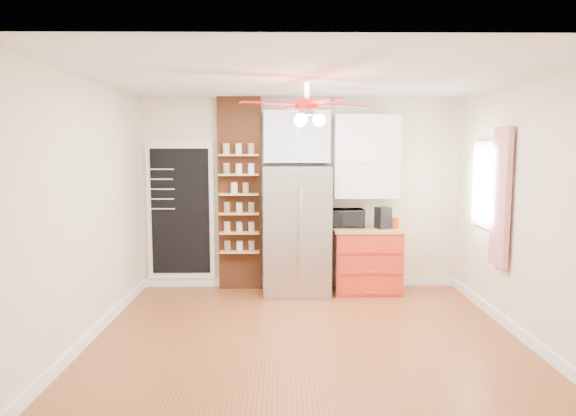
{
  "coord_description": "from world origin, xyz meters",
  "views": [
    {
      "loc": [
        -0.25,
        -5.3,
        1.97
      ],
      "look_at": [
        -0.18,
        0.9,
        1.27
      ],
      "focal_mm": 32.0,
      "sensor_mm": 36.0,
      "label": 1
    }
  ],
  "objects_px": {
    "red_cabinet": "(367,260)",
    "canister_left": "(395,223)",
    "toaster_oven": "(347,218)",
    "coffee_maker": "(383,218)",
    "pantry_jar_oats": "(234,188)",
    "fridge": "(297,230)",
    "ceiling_fan": "(307,105)"
  },
  "relations": [
    {
      "from": "ceiling_fan",
      "to": "canister_left",
      "type": "height_order",
      "value": "ceiling_fan"
    },
    {
      "from": "toaster_oven",
      "to": "ceiling_fan",
      "type": "bearing_deg",
      "value": -110.65
    },
    {
      "from": "toaster_oven",
      "to": "canister_left",
      "type": "relative_size",
      "value": 3.09
    },
    {
      "from": "red_cabinet",
      "to": "toaster_oven",
      "type": "bearing_deg",
      "value": 162.48
    },
    {
      "from": "red_cabinet",
      "to": "coffee_maker",
      "type": "xyz_separation_m",
      "value": [
        0.21,
        -0.04,
        0.59
      ]
    },
    {
      "from": "fridge",
      "to": "pantry_jar_oats",
      "type": "xyz_separation_m",
      "value": [
        -0.87,
        0.14,
        0.57
      ]
    },
    {
      "from": "canister_left",
      "to": "fridge",
      "type": "bearing_deg",
      "value": 179.2
    },
    {
      "from": "coffee_maker",
      "to": "ceiling_fan",
      "type": "bearing_deg",
      "value": -145.26
    },
    {
      "from": "red_cabinet",
      "to": "pantry_jar_oats",
      "type": "height_order",
      "value": "pantry_jar_oats"
    },
    {
      "from": "pantry_jar_oats",
      "to": "coffee_maker",
      "type": "bearing_deg",
      "value": -3.71
    },
    {
      "from": "toaster_oven",
      "to": "pantry_jar_oats",
      "type": "relative_size",
      "value": 3.19
    },
    {
      "from": "toaster_oven",
      "to": "coffee_maker",
      "type": "relative_size",
      "value": 1.56
    },
    {
      "from": "pantry_jar_oats",
      "to": "toaster_oven",
      "type": "bearing_deg",
      "value": -0.13
    },
    {
      "from": "coffee_maker",
      "to": "pantry_jar_oats",
      "type": "height_order",
      "value": "pantry_jar_oats"
    },
    {
      "from": "red_cabinet",
      "to": "fridge",
      "type": "bearing_deg",
      "value": -177.05
    },
    {
      "from": "red_cabinet",
      "to": "canister_left",
      "type": "relative_size",
      "value": 6.37
    },
    {
      "from": "fridge",
      "to": "coffee_maker",
      "type": "bearing_deg",
      "value": 0.3
    },
    {
      "from": "toaster_oven",
      "to": "coffee_maker",
      "type": "bearing_deg",
      "value": -15.57
    },
    {
      "from": "toaster_oven",
      "to": "canister_left",
      "type": "height_order",
      "value": "toaster_oven"
    },
    {
      "from": "red_cabinet",
      "to": "pantry_jar_oats",
      "type": "relative_size",
      "value": 6.57
    },
    {
      "from": "fridge",
      "to": "pantry_jar_oats",
      "type": "relative_size",
      "value": 12.22
    },
    {
      "from": "coffee_maker",
      "to": "pantry_jar_oats",
      "type": "bearing_deg",
      "value": 155.58
    },
    {
      "from": "canister_left",
      "to": "pantry_jar_oats",
      "type": "height_order",
      "value": "pantry_jar_oats"
    },
    {
      "from": "fridge",
      "to": "toaster_oven",
      "type": "bearing_deg",
      "value": 10.93
    },
    {
      "from": "fridge",
      "to": "coffee_maker",
      "type": "distance_m",
      "value": 1.19
    },
    {
      "from": "fridge",
      "to": "coffee_maker",
      "type": "xyz_separation_m",
      "value": [
        1.18,
        0.01,
        0.17
      ]
    },
    {
      "from": "fridge",
      "to": "ceiling_fan",
      "type": "distance_m",
      "value": 2.25
    },
    {
      "from": "red_cabinet",
      "to": "canister_left",
      "type": "height_order",
      "value": "canister_left"
    },
    {
      "from": "red_cabinet",
      "to": "canister_left",
      "type": "distance_m",
      "value": 0.64
    },
    {
      "from": "toaster_oven",
      "to": "canister_left",
      "type": "distance_m",
      "value": 0.66
    },
    {
      "from": "coffee_maker",
      "to": "canister_left",
      "type": "distance_m",
      "value": 0.18
    },
    {
      "from": "fridge",
      "to": "red_cabinet",
      "type": "bearing_deg",
      "value": 2.95
    }
  ]
}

